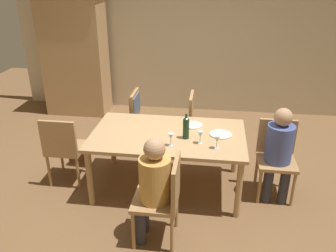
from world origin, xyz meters
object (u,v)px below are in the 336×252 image
at_px(wine_glass_centre, 200,135).
at_px(dinner_plate_guest_left, 221,134).
at_px(wine_bottle_tall_green, 186,127).
at_px(chair_near, 164,195).
at_px(chair_far_left, 140,113).
at_px(dinner_plate_host, 193,125).
at_px(chair_left_end, 64,146).
at_px(wine_glass_near_left, 171,137).
at_px(dining_table, 168,139).
at_px(chair_far_right, 199,120).
at_px(chair_right_end, 276,153).
at_px(person_woman_host, 279,148).
at_px(wine_glass_near_right, 217,140).
at_px(handbag, 80,158).
at_px(person_man_bearded, 152,183).
at_px(armoire_cabinet, 75,54).

height_order(wine_glass_centre, dinner_plate_guest_left, wine_glass_centre).
bearing_deg(wine_bottle_tall_green, chair_near, -99.04).
relative_size(chair_far_left, dinner_plate_host, 3.84).
height_order(chair_left_end, wine_glass_centre, chair_left_end).
xyz_separation_m(chair_left_end, wine_glass_near_left, (1.36, -0.21, 0.32)).
xyz_separation_m(dining_table, chair_far_left, (-0.53, 0.92, -0.08)).
relative_size(chair_far_right, chair_left_end, 1.00).
height_order(chair_far_right, wine_bottle_tall_green, wine_bottle_tall_green).
distance_m(chair_right_end, person_woman_host, 0.17).
distance_m(chair_right_end, dinner_plate_guest_left, 0.71).
bearing_deg(chair_far_right, wine_glass_near_right, 11.78).
distance_m(chair_near, handbag, 1.92).
xyz_separation_m(chair_far_left, handbag, (-0.76, -0.57, -0.48)).
height_order(person_man_bearded, wine_glass_near_left, person_man_bearded).
bearing_deg(handbag, dinner_plate_guest_left, -8.85).
xyz_separation_m(armoire_cabinet, chair_near, (2.10, -3.21, -0.56)).
distance_m(chair_right_end, chair_left_end, 2.58).
xyz_separation_m(armoire_cabinet, wine_glass_near_right, (2.58, -2.58, -0.24)).
xyz_separation_m(armoire_cabinet, chair_right_end, (3.30, -2.20, -0.56)).
relative_size(armoire_cabinet, wine_glass_near_left, 14.63).
height_order(wine_glass_centre, wine_glass_near_right, same).
bearing_deg(wine_glass_centre, chair_far_left, 129.65).
relative_size(chair_left_end, person_man_bearded, 0.81).
bearing_deg(chair_far_right, handbag, -70.51).
bearing_deg(person_woman_host, wine_glass_centre, 10.51).
distance_m(chair_left_end, person_woman_host, 2.58).
relative_size(chair_far_left, handbag, 3.29).
height_order(chair_right_end, wine_bottle_tall_green, wine_bottle_tall_green).
relative_size(chair_far_right, handbag, 3.29).
bearing_deg(chair_right_end, wine_glass_near_right, 27.75).
relative_size(chair_near, chair_far_right, 1.00).
xyz_separation_m(dining_table, wine_glass_near_left, (0.07, -0.29, 0.18)).
relative_size(armoire_cabinet, handbag, 7.79).
distance_m(chair_near, chair_far_right, 1.86).
height_order(chair_left_end, wine_glass_near_left, chair_left_end).
distance_m(person_man_bearded, wine_glass_near_right, 0.89).
relative_size(chair_far_right, wine_bottle_tall_green, 3.04).
height_order(chair_far_right, wine_glass_centre, chair_far_right).
distance_m(dining_table, chair_right_end, 1.30).
xyz_separation_m(wine_bottle_tall_green, dinner_plate_host, (0.06, 0.36, -0.13)).
bearing_deg(chair_near, handbag, 47.30).
height_order(armoire_cabinet, wine_bottle_tall_green, armoire_cabinet).
bearing_deg(handbag, wine_bottle_tall_green, -16.20).
height_order(wine_bottle_tall_green, handbag, wine_bottle_tall_green).
height_order(dining_table, handbag, dining_table).
relative_size(dining_table, wine_bottle_tall_green, 6.00).
distance_m(dining_table, wine_bottle_tall_green, 0.32).
height_order(chair_near, wine_bottle_tall_green, wine_bottle_tall_green).
bearing_deg(chair_right_end, chair_far_left, -24.57).
height_order(armoire_cabinet, chair_right_end, armoire_cabinet).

